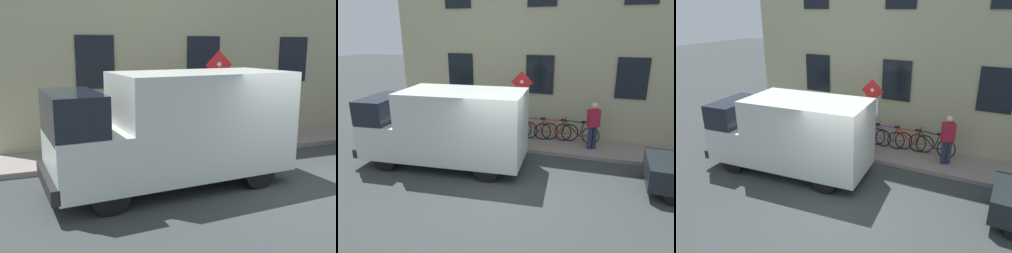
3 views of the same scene
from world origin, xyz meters
TOP-DOWN VIEW (x-y plane):
  - ground_plane at (0.00, 0.00)m, footprint 80.00×80.00m
  - sidewalk_slab at (3.62, 0.00)m, footprint 1.85×14.33m
  - building_facade at (4.89, 0.00)m, footprint 0.75×12.33m
  - sign_post_stacked at (2.91, 0.31)m, footprint 0.15×0.56m
  - delivery_van at (1.01, 2.31)m, footprint 2.40×5.47m
  - bicycle_black at (4.00, -1.60)m, footprint 0.46×1.72m
  - bicycle_red at (4.00, -0.81)m, footprint 0.49×1.71m
  - bicycle_purple at (4.00, -0.03)m, footprint 0.46×1.71m
  - bicycle_blue at (4.00, 0.75)m, footprint 0.46×1.71m
  - pedestrian at (3.47, -2.19)m, footprint 0.42×0.48m
  - litter_bin at (3.05, 0.76)m, footprint 0.44×0.44m

SIDE VIEW (x-z plane):
  - ground_plane at x=0.00m, z-range 0.00..0.00m
  - sidewalk_slab at x=3.62m, z-range 0.00..0.14m
  - bicycle_black at x=4.00m, z-range 0.07..0.95m
  - bicycle_red at x=4.00m, z-range 0.07..0.96m
  - bicycle_purple at x=4.00m, z-range 0.07..0.96m
  - bicycle_blue at x=4.00m, z-range 0.07..0.96m
  - litter_bin at x=3.05m, z-range 0.14..1.04m
  - pedestrian at x=3.47m, z-range 0.21..1.93m
  - delivery_van at x=1.01m, z-range 0.08..2.58m
  - sign_post_stacked at x=2.91m, z-range 0.60..3.27m
  - building_facade at x=4.89m, z-range 0.00..8.11m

